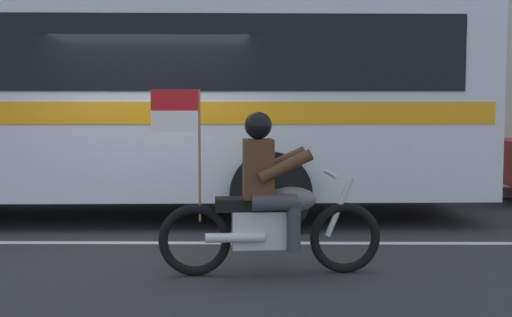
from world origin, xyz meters
TOP-DOWN VIEW (x-y plane):
  - ground_plane at (0.00, 0.00)m, footprint 60.00×60.00m
  - sidewalk_curb at (0.00, 5.10)m, footprint 28.00×3.80m
  - lane_center_stripe at (0.00, -0.60)m, footprint 26.60×0.14m
  - transit_bus at (-2.07, 1.19)m, footprint 13.10×3.00m
  - motorcycle_with_rider at (1.46, -2.02)m, footprint 2.19×0.64m
  - fire_hydrant at (0.42, 3.73)m, footprint 0.22×0.30m

SIDE VIEW (x-z plane):
  - ground_plane at x=0.00m, z-range 0.00..0.00m
  - lane_center_stripe at x=0.00m, z-range 0.00..0.01m
  - sidewalk_curb at x=0.00m, z-range 0.00..0.15m
  - fire_hydrant at x=0.42m, z-range 0.14..0.89m
  - motorcycle_with_rider at x=1.46m, z-range -0.22..1.55m
  - transit_bus at x=-2.07m, z-range 0.27..3.49m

